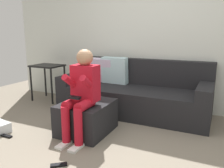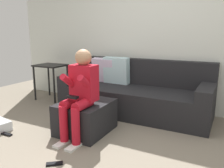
% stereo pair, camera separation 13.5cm
% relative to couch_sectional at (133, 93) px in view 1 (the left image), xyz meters
% --- Properties ---
extents(ground_plane, '(7.81, 7.81, 0.00)m').
position_rel_couch_sectional_xyz_m(ground_plane, '(0.25, -1.53, -0.32)').
color(ground_plane, slate).
extents(wall_back, '(6.01, 0.10, 2.61)m').
position_rel_couch_sectional_xyz_m(wall_back, '(0.25, 0.44, 0.99)').
color(wall_back, silver).
rests_on(wall_back, ground_plane).
extents(couch_sectional, '(2.47, 0.92, 0.91)m').
position_rel_couch_sectional_xyz_m(couch_sectional, '(0.00, 0.00, 0.00)').
color(couch_sectional, black).
rests_on(couch_sectional, ground_plane).
extents(ottoman, '(0.61, 0.72, 0.42)m').
position_rel_couch_sectional_xyz_m(ottoman, '(-0.27, -1.06, -0.11)').
color(ottoman, black).
rests_on(ottoman, ground_plane).
extents(person_seated, '(0.32, 0.60, 1.13)m').
position_rel_couch_sectional_xyz_m(person_seated, '(-0.22, -1.24, 0.32)').
color(person_seated, red).
rests_on(person_seated, ground_plane).
extents(side_table, '(0.57, 0.47, 0.71)m').
position_rel_couch_sectional_xyz_m(side_table, '(-1.78, -0.04, 0.27)').
color(side_table, black).
rests_on(side_table, ground_plane).
extents(remote_near_ottoman, '(0.17, 0.15, 0.02)m').
position_rel_couch_sectional_xyz_m(remote_near_ottoman, '(-0.09, -1.91, -0.31)').
color(remote_near_ottoman, black).
rests_on(remote_near_ottoman, ground_plane).
extents(remote_by_storage_bin, '(0.19, 0.05, 0.02)m').
position_rel_couch_sectional_xyz_m(remote_by_storage_bin, '(-1.14, -1.65, -0.31)').
color(remote_by_storage_bin, black).
rests_on(remote_by_storage_bin, ground_plane).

